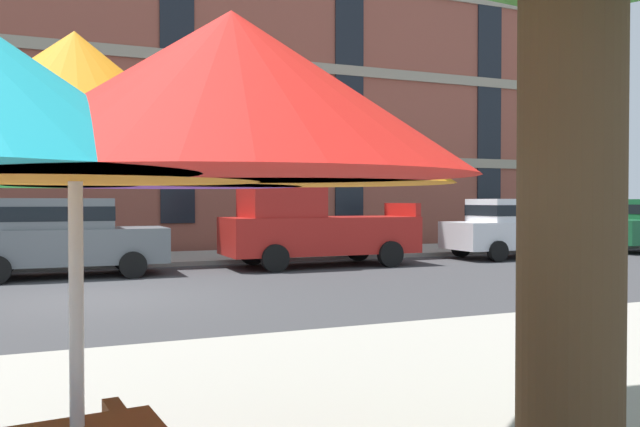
# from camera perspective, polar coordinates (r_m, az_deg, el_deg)

# --- Properties ---
(ground_plane) EXTENTS (120.00, 120.00, 0.00)m
(ground_plane) POSITION_cam_1_polar(r_m,az_deg,el_deg) (12.01, -19.47, -7.18)
(ground_plane) COLOR #38383A
(sidewalk_far) EXTENTS (56.00, 3.60, 0.12)m
(sidewalk_far) POSITION_cam_1_polar(r_m,az_deg,el_deg) (18.75, -20.63, -4.03)
(sidewalk_far) COLOR #9E998E
(sidewalk_far) RESTS_ON ground
(sedan_gray) EXTENTS (4.40, 1.98, 1.78)m
(sedan_gray) POSITION_cam_1_polar(r_m,az_deg,el_deg) (15.59, -21.89, -1.79)
(sedan_gray) COLOR slate
(sedan_gray) RESTS_ON ground
(pickup_red) EXTENTS (5.10, 2.12, 2.20)m
(pickup_red) POSITION_cam_1_polar(r_m,az_deg,el_deg) (16.80, -0.72, -1.24)
(pickup_red) COLOR #B21E19
(pickup_red) RESTS_ON ground
(sedan_white) EXTENTS (4.40, 1.98, 1.78)m
(sedan_white) POSITION_cam_1_polar(r_m,az_deg,el_deg) (20.22, 16.93, -1.11)
(sedan_white) COLOR silver
(sedan_white) RESTS_ON ground
(patio_umbrella) EXTENTS (3.46, 3.22, 2.43)m
(patio_umbrella) POSITION_cam_1_polar(r_m,az_deg,el_deg) (2.89, -21.00, 8.22)
(patio_umbrella) COLOR silver
(patio_umbrella) RESTS_ON ground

